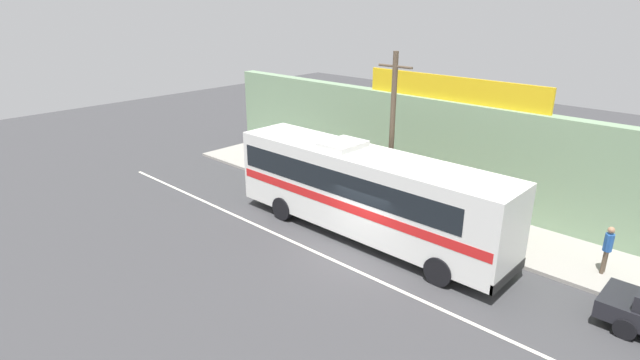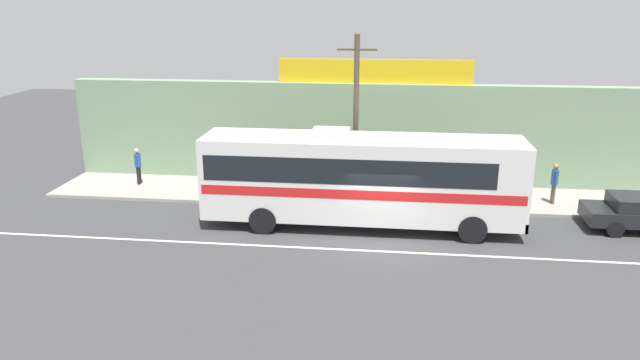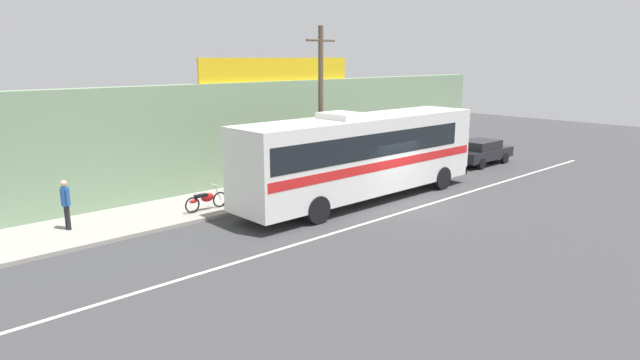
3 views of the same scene
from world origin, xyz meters
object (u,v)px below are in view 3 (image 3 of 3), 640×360
pedestrian_near_shop (66,201)px  pedestrian_far_left (276,165)px  intercity_bus (361,152)px  utility_pole (321,107)px  motorcycle_blue (243,192)px  parked_car (480,151)px  pedestrian_far_right (417,144)px  motorcycle_orange (206,199)px

pedestrian_near_shop → pedestrian_far_left: bearing=1.0°
intercity_bus → pedestrian_far_left: size_ratio=7.23×
utility_pole → motorcycle_blue: 5.03m
parked_car → motorcycle_blue: bearing=172.7°
intercity_bus → parked_car: (10.77, 0.82, -1.33)m
parked_car → motorcycle_blue: size_ratio=2.22×
intercity_bus → motorcycle_blue: bearing=146.3°
motorcycle_blue → pedestrian_near_shop: (-6.49, 1.15, 0.59)m
pedestrian_far_right → parked_car: bearing=-42.9°
parked_car → motorcycle_blue: 14.98m
utility_pole → pedestrian_far_left: size_ratio=4.22×
utility_pole → motorcycle_orange: bearing=174.2°
motorcycle_blue → pedestrian_far_left: (2.77, 1.31, 0.55)m
utility_pole → pedestrian_near_shop: utility_pole is taller
pedestrian_far_left → pedestrian_near_shop: pedestrian_near_shop is taller
pedestrian_near_shop → motorcycle_blue: bearing=-10.0°
motorcycle_orange → motorcycle_blue: 1.76m
parked_car → pedestrian_near_shop: (-21.35, 3.06, 0.41)m
utility_pole → motorcycle_blue: bearing=171.7°
utility_pole → pedestrian_near_shop: bearing=170.6°
parked_car → pedestrian_far_right: bearing=137.1°
utility_pole → pedestrian_far_left: bearing=118.9°
motorcycle_orange → pedestrian_far_right: (13.97, 0.55, 0.60)m
intercity_bus → utility_pole: 2.80m
parked_car → utility_pole: size_ratio=0.60×
motorcycle_orange → pedestrian_far_left: bearing=16.1°
motorcycle_blue → pedestrian_far_left: size_ratio=1.13×
motorcycle_orange → pedestrian_far_left: size_ratio=1.09×
intercity_bus → pedestrian_far_right: size_ratio=6.91×
motorcycle_orange → pedestrian_near_shop: (-4.73, 1.14, 0.59)m
motorcycle_blue → pedestrian_near_shop: size_ratio=1.10×
motorcycle_orange → parked_car: bearing=-6.6°
intercity_bus → pedestrian_near_shop: (-10.58, 3.88, -0.92)m
pedestrian_far_right → pedestrian_far_left: (-9.44, 0.76, -0.05)m
intercity_bus → motorcycle_blue: 5.14m
intercity_bus → utility_pole: (-0.29, 2.17, 1.74)m
pedestrian_far_right → pedestrian_near_shop: 18.70m
motorcycle_orange → motorcycle_blue: size_ratio=0.96×
parked_car → pedestrian_far_left: pedestrian_far_left is taller
intercity_bus → pedestrian_near_shop: intercity_bus is taller
utility_pole → pedestrian_far_right: utility_pole is taller
motorcycle_orange → pedestrian_near_shop: pedestrian_near_shop is taller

